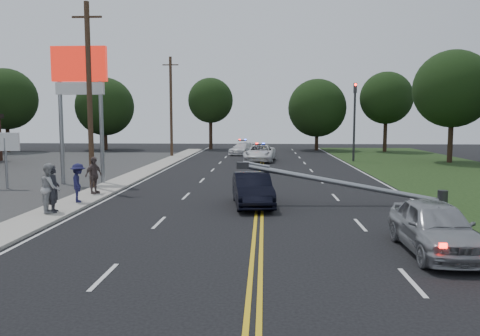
# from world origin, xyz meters

# --- Properties ---
(ground) EXTENTS (120.00, 120.00, 0.00)m
(ground) POSITION_xyz_m (0.00, 0.00, 0.00)
(ground) COLOR black
(ground) RESTS_ON ground
(sidewalk) EXTENTS (1.80, 70.00, 0.12)m
(sidewalk) POSITION_xyz_m (-8.40, 10.00, 0.06)
(sidewalk) COLOR #A49F94
(sidewalk) RESTS_ON ground
(centerline_yellow) EXTENTS (0.36, 80.00, 0.00)m
(centerline_yellow) POSITION_xyz_m (0.00, 10.00, 0.01)
(centerline_yellow) COLOR gold
(centerline_yellow) RESTS_ON ground
(pylon_sign) EXTENTS (3.20, 0.35, 8.00)m
(pylon_sign) POSITION_xyz_m (-10.50, 14.00, 6.00)
(pylon_sign) COLOR gray
(pylon_sign) RESTS_ON ground
(small_sign) EXTENTS (1.60, 0.14, 3.10)m
(small_sign) POSITION_xyz_m (-14.00, 12.00, 2.33)
(small_sign) COLOR gray
(small_sign) RESTS_ON ground
(traffic_signal) EXTENTS (0.28, 0.41, 7.05)m
(traffic_signal) POSITION_xyz_m (8.30, 30.00, 4.21)
(traffic_signal) COLOR #2D2D30
(traffic_signal) RESTS_ON ground
(fallen_streetlight) EXTENTS (9.36, 0.44, 1.91)m
(fallen_streetlight) POSITION_xyz_m (4.19, 8.00, 0.92)
(fallen_streetlight) COLOR #2D2D30
(fallen_streetlight) RESTS_ON ground
(utility_pole_mid) EXTENTS (1.60, 0.28, 10.00)m
(utility_pole_mid) POSITION_xyz_m (-9.20, 12.00, 5.08)
(utility_pole_mid) COLOR #382619
(utility_pole_mid) RESTS_ON ground
(utility_pole_far) EXTENTS (1.60, 0.28, 10.00)m
(utility_pole_far) POSITION_xyz_m (-9.20, 34.00, 5.08)
(utility_pole_far) COLOR #382619
(utility_pole_far) RESTS_ON ground
(tree_4) EXTENTS (7.04, 7.04, 9.66)m
(tree_4) POSITION_xyz_m (-29.70, 40.16, 6.13)
(tree_4) COLOR black
(tree_4) RESTS_ON ground
(tree_5) EXTENTS (7.16, 7.16, 8.95)m
(tree_5) POSITION_xyz_m (-19.61, 44.53, 5.37)
(tree_5) COLOR black
(tree_5) RESTS_ON ground
(tree_6) EXTENTS (5.67, 5.67, 9.00)m
(tree_6) POSITION_xyz_m (-6.64, 46.36, 6.15)
(tree_6) COLOR black
(tree_6) RESTS_ON ground
(tree_7) EXTENTS (7.07, 7.07, 8.71)m
(tree_7) POSITION_xyz_m (6.60, 45.01, 5.17)
(tree_7) COLOR black
(tree_7) RESTS_ON ground
(tree_8) EXTENTS (6.08, 6.08, 9.32)m
(tree_8) POSITION_xyz_m (14.36, 42.94, 6.27)
(tree_8) COLOR black
(tree_8) RESTS_ON ground
(tree_9) EXTENTS (6.73, 6.73, 9.82)m
(tree_9) POSITION_xyz_m (16.56, 29.20, 6.44)
(tree_9) COLOR black
(tree_9) RESTS_ON ground
(crashed_sedan) EXTENTS (2.09, 4.59, 1.46)m
(crashed_sedan) POSITION_xyz_m (-0.32, 7.61, 0.73)
(crashed_sedan) COLOR black
(crashed_sedan) RESTS_ON ground
(waiting_sedan) EXTENTS (1.82, 4.47, 1.52)m
(waiting_sedan) POSITION_xyz_m (5.10, 0.55, 0.76)
(waiting_sedan) COLOR #95979C
(waiting_sedan) RESTS_ON ground
(emergency_a) EXTENTS (3.06, 5.69, 1.52)m
(emergency_a) POSITION_xyz_m (-0.19, 29.46, 0.76)
(emergency_a) COLOR white
(emergency_a) RESTS_ON ground
(emergency_b) EXTENTS (3.16, 4.76, 1.28)m
(emergency_b) POSITION_xyz_m (-2.17, 37.35, 0.64)
(emergency_b) COLOR white
(emergency_b) RESTS_ON ground
(bystander_a) EXTENTS (0.65, 0.79, 1.88)m
(bystander_a) POSITION_xyz_m (-8.21, 5.18, 1.06)
(bystander_a) COLOR #24242B
(bystander_a) RESTS_ON sidewalk
(bystander_b) EXTENTS (1.02, 1.15, 1.97)m
(bystander_b) POSITION_xyz_m (-8.32, 5.15, 1.11)
(bystander_b) COLOR #A1A1A5
(bystander_b) RESTS_ON sidewalk
(bystander_c) EXTENTS (1.01, 1.29, 1.75)m
(bystander_c) POSITION_xyz_m (-8.13, 7.48, 0.99)
(bystander_c) COLOR #1C1C46
(bystander_c) RESTS_ON sidewalk
(bystander_d) EXTENTS (0.84, 1.17, 1.85)m
(bystander_d) POSITION_xyz_m (-8.31, 9.85, 1.04)
(bystander_d) COLOR #5C4B49
(bystander_d) RESTS_ON sidewalk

